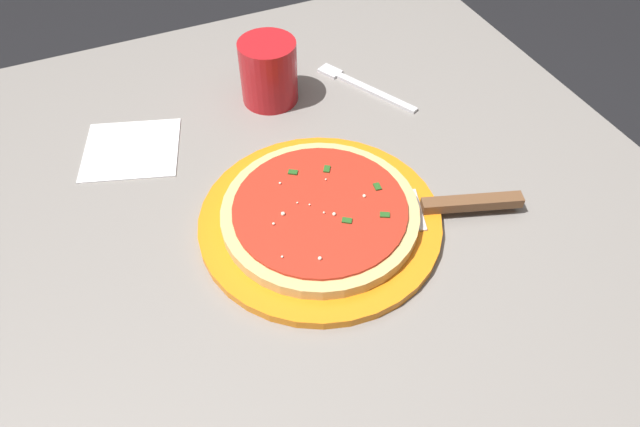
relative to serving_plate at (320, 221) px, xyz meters
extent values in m
plane|color=black|center=(0.06, -0.03, -0.75)|extent=(5.00, 5.00, 0.00)
cube|color=black|center=(0.46, -0.41, -0.39)|extent=(0.06, 0.06, 0.71)
cube|color=black|center=(0.46, 0.34, -0.39)|extent=(0.06, 0.06, 0.71)
cube|color=gray|center=(0.06, -0.03, -0.02)|extent=(0.95, 0.90, 0.03)
cylinder|color=orange|center=(0.00, 0.00, 0.00)|extent=(0.31, 0.31, 0.01)
cylinder|color=#DBB26B|center=(0.00, 0.00, 0.01)|extent=(0.25, 0.25, 0.02)
cylinder|color=red|center=(0.00, 0.00, 0.02)|extent=(0.22, 0.22, 0.00)
sphere|color=#EFEACC|center=(0.02, 0.02, 0.03)|extent=(0.00, 0.00, 0.00)
sphere|color=#EFEACC|center=(0.05, 0.03, 0.03)|extent=(0.00, 0.00, 0.00)
sphere|color=#EFEACC|center=(0.00, 0.06, 0.03)|extent=(0.00, 0.00, 0.00)
sphere|color=#EFEACC|center=(-0.01, 0.00, 0.03)|extent=(0.00, 0.00, 0.00)
sphere|color=#EFEACC|center=(-0.01, -0.06, 0.03)|extent=(0.00, 0.00, 0.00)
sphere|color=#EFEACC|center=(0.01, 0.01, 0.03)|extent=(0.00, 0.00, 0.00)
sphere|color=#EFEACC|center=(-0.05, 0.07, 0.03)|extent=(0.00, 0.00, 0.00)
sphere|color=#EFEACC|center=(0.04, -0.03, 0.03)|extent=(0.00, 0.00, 0.00)
sphere|color=#EFEACC|center=(-0.02, -0.01, 0.03)|extent=(0.00, 0.00, 0.00)
sphere|color=#EFEACC|center=(-0.07, 0.03, 0.03)|extent=(0.00, 0.00, 0.00)
sphere|color=#EFEACC|center=(0.01, 0.05, 0.03)|extent=(0.01, 0.01, 0.01)
cube|color=#23561E|center=(-0.05, -0.07, 0.03)|extent=(0.01, 0.01, 0.00)
cube|color=#23561E|center=(0.06, -0.03, 0.03)|extent=(0.01, 0.01, 0.00)
cube|color=#23561E|center=(0.00, -0.08, 0.03)|extent=(0.01, 0.01, 0.00)
cube|color=#23561E|center=(0.07, 0.01, 0.03)|extent=(0.01, 0.01, 0.00)
cube|color=#23561E|center=(-0.03, -0.02, 0.03)|extent=(0.01, 0.01, 0.00)
cube|color=silver|center=(-0.03, -0.08, 0.01)|extent=(0.09, 0.11, 0.00)
cube|color=brown|center=(-0.06, -0.18, 0.01)|extent=(0.06, 0.13, 0.01)
cylinder|color=#B2191E|center=(0.27, -0.04, 0.04)|extent=(0.09, 0.09, 0.10)
cube|color=white|center=(0.24, 0.19, -0.01)|extent=(0.16, 0.16, 0.00)
cube|color=silver|center=(0.21, -0.19, 0.00)|extent=(0.14, 0.08, 0.00)
cube|color=silver|center=(0.30, -0.15, 0.00)|extent=(0.04, 0.04, 0.00)
camera|label=1|loc=(-0.43, 0.19, 0.55)|focal=32.13mm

